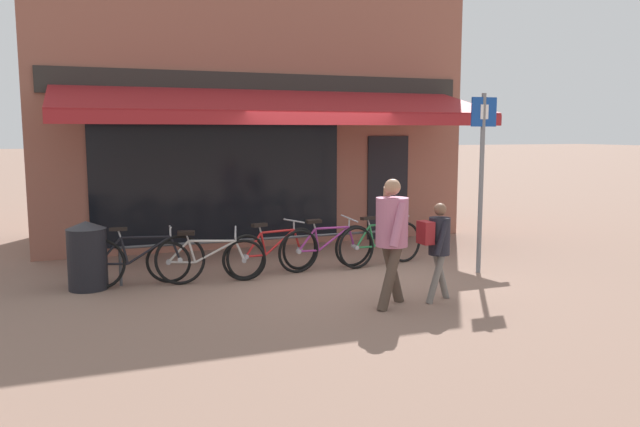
% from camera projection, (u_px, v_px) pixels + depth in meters
% --- Properties ---
extents(ground_plane, '(160.00, 160.00, 0.00)m').
position_uv_depth(ground_plane, '(344.00, 277.00, 9.43)').
color(ground_plane, '#846656').
extents(shop_front, '(8.40, 4.99, 6.24)m').
position_uv_depth(shop_front, '(248.00, 87.00, 12.98)').
color(shop_front, '#8E5647').
rests_on(shop_front, ground_plane).
extents(bike_rack_rail, '(4.40, 0.04, 0.57)m').
position_uv_depth(bike_rack_rail, '(266.00, 243.00, 9.61)').
color(bike_rack_rail, '#47494F').
rests_on(bike_rack_rail, ground_plane).
extents(bicycle_black, '(1.83, 0.52, 0.88)m').
position_uv_depth(bicycle_black, '(140.00, 260.00, 8.80)').
color(bicycle_black, black).
rests_on(bicycle_black, ground_plane).
extents(bicycle_silver, '(1.71, 0.70, 0.81)m').
position_uv_depth(bicycle_silver, '(206.00, 259.00, 9.05)').
color(bicycle_silver, black).
rests_on(bicycle_silver, ground_plane).
extents(bicycle_red, '(1.62, 0.68, 0.82)m').
position_uv_depth(bicycle_red, '(273.00, 251.00, 9.58)').
color(bicycle_red, black).
rests_on(bicycle_red, ground_plane).
extents(bicycle_purple, '(1.69, 0.52, 0.85)m').
position_uv_depth(bicycle_purple, '(327.00, 247.00, 9.87)').
color(bicycle_purple, black).
rests_on(bicycle_purple, ground_plane).
extents(bicycle_green, '(1.66, 0.56, 0.83)m').
position_uv_depth(bicycle_green, '(381.00, 243.00, 10.24)').
color(bicycle_green, black).
rests_on(bicycle_green, ground_plane).
extents(pedestrian_adult, '(0.55, 0.73, 1.63)m').
position_uv_depth(pedestrian_adult, '(392.00, 229.00, 7.75)').
color(pedestrian_adult, '#47382D').
rests_on(pedestrian_adult, ground_plane).
extents(pedestrian_child, '(0.50, 0.45, 1.29)m').
position_uv_depth(pedestrian_child, '(437.00, 240.00, 8.01)').
color(pedestrian_child, slate).
rests_on(pedestrian_child, ground_plane).
extents(litter_bin, '(0.54, 0.54, 0.96)m').
position_uv_depth(litter_bin, '(87.00, 255.00, 8.65)').
color(litter_bin, black).
rests_on(litter_bin, ground_plane).
extents(parking_sign, '(0.44, 0.07, 2.76)m').
position_uv_depth(parking_sign, '(482.00, 165.00, 9.53)').
color(parking_sign, slate).
rests_on(parking_sign, ground_plane).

